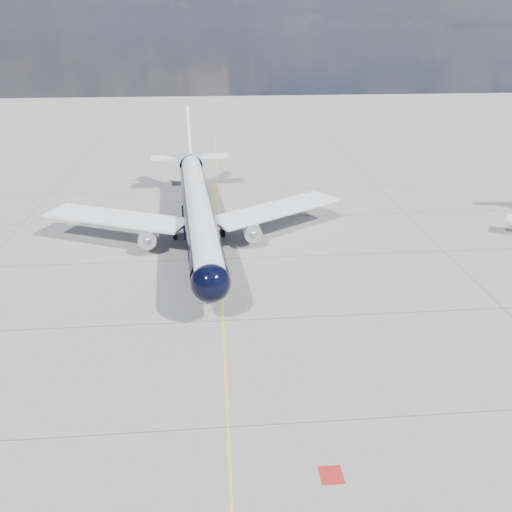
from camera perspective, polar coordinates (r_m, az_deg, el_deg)
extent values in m
plane|color=gray|center=(69.50, -4.15, 1.41)|extent=(320.00, 320.00, 0.00)
cube|color=yellow|center=(64.94, -4.07, -0.33)|extent=(0.16, 160.00, 0.01)
cube|color=maroon|center=(37.10, 8.60, -23.51)|extent=(1.60, 1.60, 0.01)
cylinder|color=black|center=(69.15, -6.61, 5.18)|extent=(7.21, 40.77, 4.06)
sphere|color=black|center=(49.56, -5.21, -3.03)|extent=(4.36, 4.36, 4.06)
cone|color=black|center=(93.01, -7.52, 10.68)|extent=(4.63, 7.77, 4.06)
cylinder|color=white|center=(68.82, -6.65, 5.97)|extent=(6.49, 42.83, 3.16)
cube|color=black|center=(49.10, -5.21, -2.54)|extent=(2.65, 1.48, 0.59)
cube|color=white|center=(71.45, -15.67, 4.24)|extent=(20.93, 13.08, 0.34)
cube|color=white|center=(72.26, 2.30, 5.39)|extent=(20.16, 15.51, 0.34)
cube|color=black|center=(69.66, -6.55, 4.02)|extent=(5.30, 10.99, 1.07)
cylinder|color=silver|center=(68.01, -12.26, 2.44)|extent=(2.77, 5.08, 2.39)
cylinder|color=silver|center=(68.54, -0.61, 3.21)|extent=(2.77, 5.08, 2.39)
sphere|color=gray|center=(65.94, -12.33, 1.71)|extent=(1.26, 1.26, 1.17)
sphere|color=gray|center=(66.48, -0.32, 2.51)|extent=(1.26, 1.26, 1.17)
cube|color=white|center=(67.92, -12.32, 3.14)|extent=(0.50, 3.42, 1.17)
cube|color=white|center=(68.45, -0.64, 3.90)|extent=(0.50, 3.42, 1.17)
cube|color=white|center=(91.32, -7.70, 13.91)|extent=(0.87, 6.78, 9.10)
cube|color=white|center=(92.80, -7.55, 11.19)|extent=(14.10, 4.49, 0.23)
cylinder|color=gray|center=(54.34, -5.39, -4.14)|extent=(0.21, 0.21, 2.24)
cylinder|color=black|center=(54.80, -5.57, -5.04)|extent=(0.25, 0.76, 0.75)
cylinder|color=black|center=(54.82, -5.13, -5.00)|extent=(0.25, 0.76, 0.75)
cylinder|color=gray|center=(71.67, -9.29, 3.13)|extent=(0.30, 0.30, 2.03)
cylinder|color=gray|center=(71.91, -3.84, 3.49)|extent=(0.30, 0.30, 2.03)
cylinder|color=black|center=(71.44, -9.24, 2.32)|extent=(0.57, 1.21, 1.17)
cylinder|color=black|center=(72.53, -9.25, 2.67)|extent=(0.57, 1.21, 1.17)
cylinder|color=black|center=(71.69, -3.78, 2.68)|extent=(0.57, 1.21, 1.17)
cylinder|color=black|center=(72.77, -3.87, 3.03)|extent=(0.57, 1.21, 1.17)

